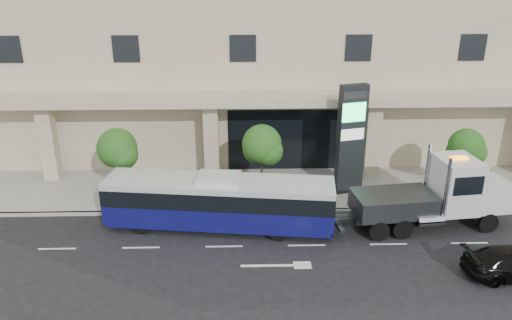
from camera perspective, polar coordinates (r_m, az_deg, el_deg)
The scene contains 10 objects.
ground at distance 25.94m, azimuth 5.40°, elevation -7.98°, with size 120.00×120.00×0.00m, color black.
sidewalk at distance 30.33m, azimuth 4.33°, elevation -3.22°, with size 120.00×6.00×0.15m, color gray.
curb at distance 27.65m, azimuth 4.93°, elevation -5.81°, with size 120.00×0.30×0.15m, color gray.
convention_center at distance 38.06m, azimuth 3.17°, elevation 17.30°, with size 60.00×17.60×20.00m.
tree_left at distance 28.58m, azimuth -15.53°, elevation 1.03°, with size 2.27×2.20×4.22m.
tree_mid at distance 27.68m, azimuth 0.72°, elevation 1.51°, with size 2.28×2.20×4.38m.
tree_right at distance 30.44m, azimuth 22.90°, elevation 1.19°, with size 2.10×2.00×4.04m.
city_bus at distance 25.47m, azimuth -4.23°, elevation -4.73°, with size 11.78×3.86×2.93m.
tow_truck at distance 27.12m, azimuth 20.11°, elevation -3.85°, with size 9.19×3.14×4.16m.
signage_pylon at distance 28.97m, azimuth 10.80°, elevation 2.36°, with size 1.69×0.98×6.43m.
Camera 1 is at (-3.01, -22.42, 12.69)m, focal length 35.00 mm.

